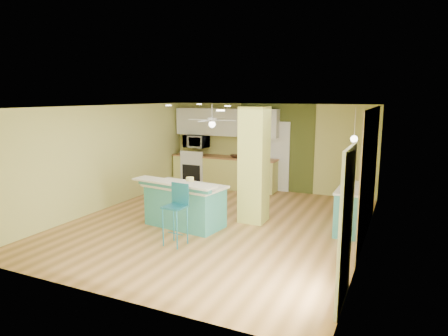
{
  "coord_description": "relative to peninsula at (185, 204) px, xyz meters",
  "views": [
    {
      "loc": [
        3.61,
        -7.44,
        2.72
      ],
      "look_at": [
        -0.02,
        0.4,
        1.15
      ],
      "focal_mm": 32.0,
      "sensor_mm": 36.0,
      "label": 1
    }
  ],
  "objects": [
    {
      "name": "floor",
      "position": [
        0.55,
        0.42,
        -0.48
      ],
      "size": [
        6.0,
        7.0,
        0.01
      ],
      "primitive_type": "cube",
      "color": "olive",
      "rests_on": "ground"
    },
    {
      "name": "ceiling",
      "position": [
        0.55,
        0.42,
        2.03
      ],
      "size": [
        6.0,
        7.0,
        0.01
      ],
      "primitive_type": "cube",
      "color": "white",
      "rests_on": "wall_back"
    },
    {
      "name": "wall_back",
      "position": [
        0.55,
        3.93,
        0.78
      ],
      "size": [
        6.0,
        0.01,
        2.5
      ],
      "primitive_type": "cube",
      "color": "#C4C269",
      "rests_on": "floor"
    },
    {
      "name": "wall_front",
      "position": [
        0.55,
        -3.08,
        0.78
      ],
      "size": [
        6.0,
        0.01,
        2.5
      ],
      "primitive_type": "cube",
      "color": "#C4C269",
      "rests_on": "floor"
    },
    {
      "name": "wall_left",
      "position": [
        -2.46,
        0.42,
        0.78
      ],
      "size": [
        0.01,
        7.0,
        2.5
      ],
      "primitive_type": "cube",
      "color": "#C4C269",
      "rests_on": "floor"
    },
    {
      "name": "wall_right",
      "position": [
        3.55,
        0.42,
        0.78
      ],
      "size": [
        0.01,
        7.0,
        2.5
      ],
      "primitive_type": "cube",
      "color": "#C4C269",
      "rests_on": "floor"
    },
    {
      "name": "wood_panel",
      "position": [
        3.54,
        1.02,
        0.78
      ],
      "size": [
        0.02,
        3.4,
        2.5
      ],
      "primitive_type": "cube",
      "color": "#83684B",
      "rests_on": "floor"
    },
    {
      "name": "olive_accent",
      "position": [
        0.75,
        3.91,
        0.78
      ],
      "size": [
        2.2,
        0.02,
        2.5
      ],
      "primitive_type": "cube",
      "color": "#495321",
      "rests_on": "floor"
    },
    {
      "name": "interior_door",
      "position": [
        0.75,
        3.88,
        0.53
      ],
      "size": [
        0.82,
        0.05,
        2.0
      ],
      "primitive_type": "cube",
      "color": "white",
      "rests_on": "floor"
    },
    {
      "name": "french_door",
      "position": [
        3.52,
        -1.88,
        0.58
      ],
      "size": [
        0.04,
        1.08,
        2.1
      ],
      "primitive_type": "cube",
      "color": "silver",
      "rests_on": "floor"
    },
    {
      "name": "column",
      "position": [
        1.2,
        0.92,
        0.78
      ],
      "size": [
        0.55,
        0.55,
        2.5
      ],
      "primitive_type": "cube",
      "color": "#BDC35A",
      "rests_on": "floor"
    },
    {
      "name": "kitchen_run",
      "position": [
        -0.75,
        3.62,
        -0.0
      ],
      "size": [
        3.25,
        0.63,
        0.94
      ],
      "color": "#D0CF6D",
      "rests_on": "floor"
    },
    {
      "name": "stove",
      "position": [
        -1.7,
        3.61,
        -0.01
      ],
      "size": [
        0.76,
        0.66,
        1.08
      ],
      "color": "silver",
      "rests_on": "floor"
    },
    {
      "name": "upper_cabinets",
      "position": [
        -0.75,
        3.74,
        1.48
      ],
      "size": [
        3.2,
        0.34,
        0.8
      ],
      "primitive_type": "cube",
      "color": "silver",
      "rests_on": "wall_back"
    },
    {
      "name": "microwave",
      "position": [
        -1.7,
        3.62,
        0.88
      ],
      "size": [
        0.7,
        0.48,
        0.39
      ],
      "primitive_type": "imported",
      "color": "silver",
      "rests_on": "wall_back"
    },
    {
      "name": "ceiling_fan",
      "position": [
        -0.55,
        2.42,
        1.61
      ],
      "size": [
        1.41,
        1.41,
        0.61
      ],
      "color": "white",
      "rests_on": "ceiling"
    },
    {
      "name": "pendant_lamp",
      "position": [
        3.2,
        1.17,
        1.41
      ],
      "size": [
        0.14,
        0.14,
        0.69
      ],
      "color": "silver",
      "rests_on": "ceiling"
    },
    {
      "name": "wall_decor",
      "position": [
        3.51,
        1.22,
        1.08
      ],
      "size": [
        0.03,
        0.9,
        0.7
      ],
      "primitive_type": "cube",
      "color": "brown",
      "rests_on": "wood_panel"
    },
    {
      "name": "peninsula",
      "position": [
        0.0,
        0.0,
        0.0
      ],
      "size": [
        1.94,
        1.24,
        1.02
      ],
      "rotation": [
        0.0,
        0.0,
        -0.13
      ],
      "color": "teal",
      "rests_on": "floor"
    },
    {
      "name": "bar_stool",
      "position": [
        0.41,
        -0.96,
        0.29
      ],
      "size": [
        0.41,
        0.41,
        1.14
      ],
      "rotation": [
        0.0,
        0.0,
        -0.1
      ],
      "color": "teal",
      "rests_on": "floor"
    },
    {
      "name": "side_counter",
      "position": [
        3.25,
        1.2,
        -0.02
      ],
      "size": [
        0.6,
        1.4,
        0.9
      ],
      "color": "teal",
      "rests_on": "floor"
    },
    {
      "name": "fruit_bowl",
      "position": [
        -0.37,
        3.57,
        0.51
      ],
      "size": [
        0.42,
        0.42,
        0.08
      ],
      "primitive_type": "imported",
      "rotation": [
        0.0,
        0.0,
        0.36
      ],
      "color": "#341F15",
      "rests_on": "kitchen_run"
    },
    {
      "name": "canister",
      "position": [
        0.1,
        0.06,
        0.49
      ],
      "size": [
        0.16,
        0.16,
        0.16
      ],
      "primitive_type": "cylinder",
      "color": "yellow",
      "rests_on": "peninsula"
    }
  ]
}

